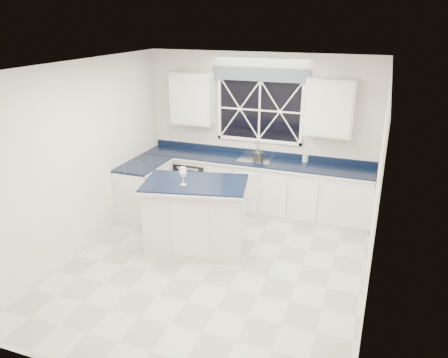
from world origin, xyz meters
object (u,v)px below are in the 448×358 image
at_px(island, 196,216).
at_px(kettle, 258,155).
at_px(soap_bottle, 306,157).
at_px(faucet, 258,148).
at_px(dishwasher, 196,181).
at_px(wine_glass, 183,173).

xyz_separation_m(island, kettle, (0.46, 1.60, 0.50)).
bearing_deg(soap_bottle, faucet, -178.24).
relative_size(island, soap_bottle, 9.41).
height_order(dishwasher, wine_glass, wine_glass).
bearing_deg(kettle, island, -130.32).
height_order(kettle, wine_glass, wine_glass).
distance_m(dishwasher, kettle, 1.33).
bearing_deg(soap_bottle, island, -123.72).
relative_size(dishwasher, faucet, 2.72).
distance_m(dishwasher, wine_glass, 2.03).
xyz_separation_m(faucet, island, (-0.39, -1.80, -0.56)).
bearing_deg(island, kettle, 61.57).
bearing_deg(dishwasher, kettle, -0.42).
bearing_deg(dishwasher, wine_glass, -71.23).
relative_size(faucet, island, 0.19).
height_order(island, kettle, kettle).
relative_size(faucet, soap_bottle, 1.79).
distance_m(dishwasher, soap_bottle, 2.04).
bearing_deg(soap_bottle, wine_glass, -124.03).
bearing_deg(kettle, dishwasher, 155.31).
bearing_deg(faucet, wine_glass, -104.45).
xyz_separation_m(island, wine_glass, (-0.11, -0.15, 0.71)).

